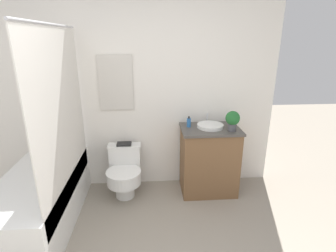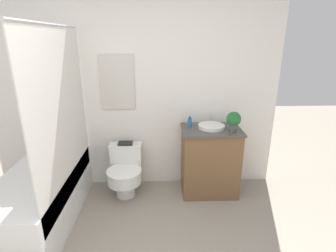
% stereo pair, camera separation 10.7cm
% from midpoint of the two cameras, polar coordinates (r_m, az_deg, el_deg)
% --- Properties ---
extents(wall_back, '(3.56, 0.07, 2.50)m').
position_cam_midpoint_polar(wall_back, '(3.25, -6.54, 7.72)').
color(wall_back, white).
rests_on(wall_back, ground_plane).
extents(shower_area, '(0.68, 1.53, 1.98)m').
position_cam_midpoint_polar(shower_area, '(3.09, -24.85, -13.34)').
color(shower_area, white).
rests_on(shower_area, ground_plane).
extents(toilet, '(0.41, 0.54, 0.61)m').
position_cam_midpoint_polar(toilet, '(3.30, -8.37, -9.65)').
color(toilet, white).
rests_on(toilet, ground_plane).
extents(vanity, '(0.70, 0.49, 0.84)m').
position_cam_midpoint_polar(vanity, '(3.30, 10.00, -7.46)').
color(vanity, brown).
rests_on(vanity, ground_plane).
extents(sink, '(0.31, 0.35, 0.13)m').
position_cam_midpoint_polar(sink, '(3.16, 10.36, -0.08)').
color(sink, white).
rests_on(sink, vanity).
extents(soap_bottle, '(0.05, 0.05, 0.13)m').
position_cam_midpoint_polar(soap_bottle, '(3.14, 5.74, 0.71)').
color(soap_bottle, '#2D6BB2').
rests_on(soap_bottle, vanity).
extents(potted_plant, '(0.16, 0.16, 0.23)m').
position_cam_midpoint_polar(potted_plant, '(3.06, 15.08, 1.20)').
color(potted_plant, '#4C4C51').
rests_on(potted_plant, vanity).
extents(book_on_tank, '(0.18, 0.12, 0.02)m').
position_cam_midpoint_polar(book_on_tank, '(3.29, -8.36, -3.73)').
color(book_on_tank, black).
rests_on(book_on_tank, toilet).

